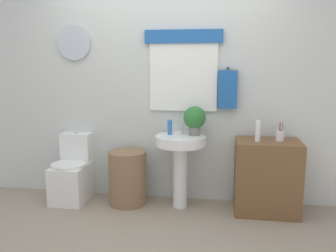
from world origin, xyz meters
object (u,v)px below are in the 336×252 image
at_px(soap_bottle, 170,127).
at_px(lotion_bottle, 258,131).
at_px(laundry_hamper, 128,178).
at_px(potted_plant, 195,119).
at_px(wooden_cabinet, 267,177).
at_px(toothbrush_cup, 280,136).
at_px(pedestal_sink, 180,153).
at_px(toilet, 73,174).

relative_size(soap_bottle, lotion_bottle, 0.74).
distance_m(laundry_hamper, soap_bottle, 0.73).
relative_size(laundry_hamper, potted_plant, 1.94).
distance_m(wooden_cabinet, toothbrush_cup, 0.45).
bearing_deg(lotion_bottle, soap_bottle, 174.28).
distance_m(potted_plant, lotion_bottle, 0.65).
distance_m(soap_bottle, toothbrush_cup, 1.12).
relative_size(pedestal_sink, potted_plant, 2.56).
bearing_deg(lotion_bottle, potted_plant, 171.10).
bearing_deg(lotion_bottle, laundry_hamper, 178.31).
distance_m(pedestal_sink, toothbrush_cup, 1.03).
distance_m(wooden_cabinet, soap_bottle, 1.12).
height_order(laundry_hamper, soap_bottle, soap_bottle).
distance_m(laundry_hamper, toothbrush_cup, 1.66).
height_order(pedestal_sink, potted_plant, potted_plant).
height_order(toilet, potted_plant, potted_plant).
relative_size(toilet, potted_plant, 2.48).
xyz_separation_m(pedestal_sink, lotion_bottle, (0.78, -0.04, 0.27)).
bearing_deg(potted_plant, laundry_hamper, -175.22).
bearing_deg(toilet, soap_bottle, 0.96).
height_order(toilet, laundry_hamper, toilet).
bearing_deg(lotion_bottle, wooden_cabinet, 19.65).
relative_size(wooden_cabinet, toothbrush_cup, 4.07).
xyz_separation_m(toilet, toothbrush_cup, (2.22, -0.01, 0.52)).
bearing_deg(soap_bottle, lotion_bottle, -5.72).
distance_m(toilet, potted_plant, 1.51).
xyz_separation_m(soap_bottle, lotion_bottle, (0.90, -0.09, 0.00)).
height_order(laundry_hamper, toothbrush_cup, toothbrush_cup).
height_order(soap_bottle, potted_plant, potted_plant).
height_order(potted_plant, lotion_bottle, potted_plant).
distance_m(soap_bottle, lotion_bottle, 0.90).
bearing_deg(laundry_hamper, potted_plant, 4.78).
xyz_separation_m(wooden_cabinet, toothbrush_cup, (0.11, 0.02, 0.43)).
bearing_deg(pedestal_sink, toothbrush_cup, 1.15).
bearing_deg(potted_plant, soap_bottle, -177.80).
xyz_separation_m(wooden_cabinet, lotion_bottle, (-0.11, -0.04, 0.48)).
height_order(toilet, toothbrush_cup, toothbrush_cup).
xyz_separation_m(toilet, pedestal_sink, (1.22, -0.03, 0.30)).
bearing_deg(toothbrush_cup, wooden_cabinet, -169.83).
xyz_separation_m(toilet, wooden_cabinet, (2.11, -0.03, 0.09)).
bearing_deg(soap_bottle, toothbrush_cup, -1.53).
relative_size(wooden_cabinet, potted_plant, 2.48).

